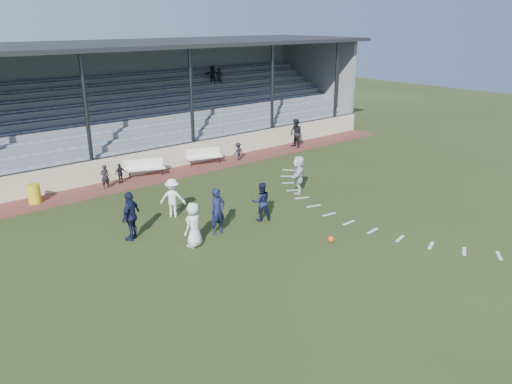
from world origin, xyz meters
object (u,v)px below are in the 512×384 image
Objects in this scene: trash_bin at (34,194)px; official at (296,134)px; bench_right at (204,155)px; player_white_lead at (194,225)px; football at (331,239)px; player_navy_lead at (218,211)px; bench_left at (145,166)px.

official reaches higher than trash_bin.
player_white_lead is at bearing -111.36° from bench_right.
trash_bin is 3.59× the size of football.
football is (7.10, -11.34, -0.34)m from trash_bin.
official is at bearing -0.81° from trash_bin.
bench_left is at bearing 79.73° from player_navy_lead.
player_navy_lead is at bearing -78.65° from bench_left.
bench_left is 11.84m from football.
player_navy_lead reaches higher than bench_right.
bench_left is at bearing -89.10° from official.
trash_bin is 0.52× the size of player_white_lead.
trash_bin is 13.39m from football.
trash_bin is 16.11m from official.
bench_right is at bearing 78.93° from football.
football is at bearing 124.82° from player_white_lead.
football is at bearing -86.15° from bench_right.
bench_left is 8.25× the size of football.
player_navy_lead is (4.35, -7.99, 0.45)m from trash_bin.
bench_right is 1.12× the size of player_navy_lead.
player_navy_lead is (-1.35, -8.40, 0.33)m from bench_left.
trash_bin is at bearing -163.28° from bench_right.
bench_left is 1.10× the size of player_navy_lead.
player_white_lead is at bearing -70.10° from trash_bin.
official is (13.08, 8.13, 0.10)m from player_white_lead.
player_navy_lead reaches higher than football.
bench_right is at bearing 1.79° from trash_bin.
player_white_lead reaches higher than trash_bin.
bench_left is 0.99× the size of bench_right.
trash_bin is 8.89m from player_white_lead.
official reaches higher than football.
bench_right is 9.38m from trash_bin.
official is at bearing 32.32° from player_navy_lead.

